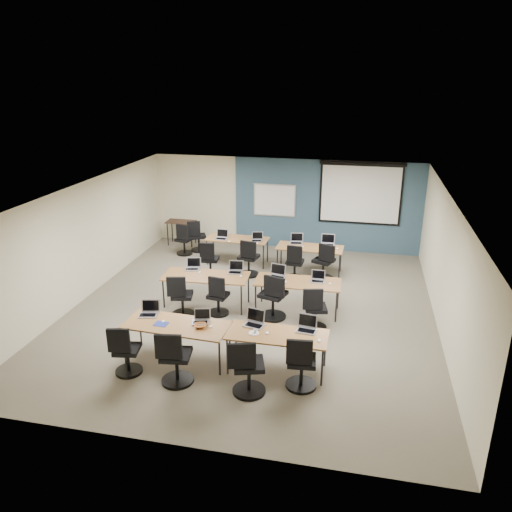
% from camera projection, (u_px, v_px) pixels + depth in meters
% --- Properties ---
extents(floor, '(8.00, 9.00, 0.02)m').
position_uv_depth(floor, '(252.00, 309.00, 11.27)').
color(floor, '#6B6354').
rests_on(floor, ground).
extents(ceiling, '(8.00, 9.00, 0.02)m').
position_uv_depth(ceiling, '(251.00, 192.00, 10.34)').
color(ceiling, white).
rests_on(ceiling, ground).
extents(wall_back, '(8.00, 0.04, 2.70)m').
position_uv_depth(wall_back, '(285.00, 204.00, 14.94)').
color(wall_back, beige).
rests_on(wall_back, ground).
extents(wall_front, '(8.00, 0.04, 2.70)m').
position_uv_depth(wall_front, '(178.00, 365.00, 6.68)').
color(wall_front, beige).
rests_on(wall_front, ground).
extents(wall_left, '(0.04, 9.00, 2.70)m').
position_uv_depth(wall_left, '(84.00, 241.00, 11.61)').
color(wall_left, beige).
rests_on(wall_left, ground).
extents(wall_right, '(0.04, 9.00, 2.70)m').
position_uv_depth(wall_right, '(446.00, 268.00, 10.01)').
color(wall_right, beige).
rests_on(wall_right, ground).
extents(blue_accent_panel, '(5.50, 0.04, 2.70)m').
position_uv_depth(blue_accent_panel, '(327.00, 206.00, 14.66)').
color(blue_accent_panel, '#3D5977').
rests_on(blue_accent_panel, wall_back).
extents(whiteboard, '(1.28, 0.03, 0.98)m').
position_uv_depth(whiteboard, '(274.00, 200.00, 14.89)').
color(whiteboard, '#BABCBE').
rests_on(whiteboard, wall_back).
extents(projector_screen, '(2.40, 0.10, 1.82)m').
position_uv_depth(projector_screen, '(361.00, 190.00, 14.23)').
color(projector_screen, black).
rests_on(projector_screen, wall_back).
extents(training_table_front_left, '(1.92, 0.80, 0.73)m').
position_uv_depth(training_table_front_left, '(177.00, 326.00, 9.09)').
color(training_table_front_left, '#965E27').
rests_on(training_table_front_left, floor).
extents(training_table_front_right, '(1.78, 0.74, 0.73)m').
position_uv_depth(training_table_front_right, '(277.00, 336.00, 8.75)').
color(training_table_front_right, brown).
rests_on(training_table_front_right, floor).
extents(training_table_mid_left, '(1.93, 0.81, 0.73)m').
position_uv_depth(training_table_mid_left, '(206.00, 277.00, 11.27)').
color(training_table_mid_left, brown).
rests_on(training_table_mid_left, floor).
extents(training_table_mid_right, '(1.88, 0.78, 0.73)m').
position_uv_depth(training_table_mid_right, '(298.00, 283.00, 10.95)').
color(training_table_mid_right, brown).
rests_on(training_table_mid_right, floor).
extents(training_table_back_left, '(1.71, 0.71, 0.73)m').
position_uv_depth(training_table_back_left, '(237.00, 240.00, 13.79)').
color(training_table_back_left, olive).
rests_on(training_table_back_left, floor).
extents(training_table_back_right, '(1.74, 0.72, 0.73)m').
position_uv_depth(training_table_back_right, '(310.00, 249.00, 13.10)').
color(training_table_back_right, brown).
rests_on(training_table_back_right, floor).
extents(laptop_0, '(0.35, 0.29, 0.26)m').
position_uv_depth(laptop_0, '(149.00, 311.00, 9.42)').
color(laptop_0, '#B9B9C6').
rests_on(laptop_0, training_table_front_left).
extents(mouse_0, '(0.07, 0.10, 0.03)m').
position_uv_depth(mouse_0, '(163.00, 321.00, 9.15)').
color(mouse_0, white).
rests_on(mouse_0, training_table_front_left).
extents(task_chair_0, '(0.48, 0.48, 0.97)m').
position_uv_depth(task_chair_0, '(125.00, 354.00, 8.73)').
color(task_chair_0, black).
rests_on(task_chair_0, floor).
extents(laptop_1, '(0.30, 0.26, 0.23)m').
position_uv_depth(laptop_1, '(201.00, 319.00, 9.14)').
color(laptop_1, silver).
rests_on(laptop_1, training_table_front_left).
extents(mouse_1, '(0.08, 0.11, 0.03)m').
position_uv_depth(mouse_1, '(211.00, 326.00, 8.97)').
color(mouse_1, white).
rests_on(mouse_1, training_table_front_left).
extents(task_chair_1, '(0.56, 0.56, 1.03)m').
position_uv_depth(task_chair_1, '(175.00, 362.00, 8.45)').
color(task_chair_1, black).
rests_on(task_chair_1, floor).
extents(laptop_2, '(0.36, 0.30, 0.27)m').
position_uv_depth(laptop_2, '(255.00, 321.00, 9.04)').
color(laptop_2, silver).
rests_on(laptop_2, training_table_front_right).
extents(mouse_2, '(0.07, 0.10, 0.04)m').
position_uv_depth(mouse_2, '(267.00, 333.00, 8.75)').
color(mouse_2, white).
rests_on(mouse_2, training_table_front_right).
extents(task_chair_2, '(0.57, 0.56, 1.04)m').
position_uv_depth(task_chair_2, '(247.00, 371.00, 8.17)').
color(task_chair_2, black).
rests_on(task_chair_2, floor).
extents(laptop_3, '(0.35, 0.30, 0.26)m').
position_uv_depth(laptop_3, '(307.00, 327.00, 8.85)').
color(laptop_3, silver).
rests_on(laptop_3, training_table_front_right).
extents(mouse_3, '(0.08, 0.11, 0.03)m').
position_uv_depth(mouse_3, '(319.00, 341.00, 8.50)').
color(mouse_3, white).
rests_on(mouse_3, training_table_front_right).
extents(task_chair_3, '(0.53, 0.53, 1.01)m').
position_uv_depth(task_chair_3, '(301.00, 367.00, 8.32)').
color(task_chair_3, black).
rests_on(task_chair_3, floor).
extents(laptop_4, '(0.33, 0.28, 0.25)m').
position_uv_depth(laptop_4, '(193.00, 266.00, 11.62)').
color(laptop_4, '#A3A2AF').
rests_on(laptop_4, training_table_mid_left).
extents(mouse_4, '(0.09, 0.11, 0.03)m').
position_uv_depth(mouse_4, '(200.00, 272.00, 11.41)').
color(mouse_4, white).
rests_on(mouse_4, training_table_mid_left).
extents(task_chair_4, '(0.50, 0.50, 0.98)m').
position_uv_depth(task_chair_4, '(181.00, 299.00, 10.83)').
color(task_chair_4, black).
rests_on(task_chair_4, floor).
extents(laptop_5, '(0.33, 0.28, 0.25)m').
position_uv_depth(laptop_5, '(235.00, 270.00, 11.42)').
color(laptop_5, silver).
rests_on(laptop_5, training_table_mid_left).
extents(mouse_5, '(0.07, 0.10, 0.03)m').
position_uv_depth(mouse_5, '(241.00, 276.00, 11.20)').
color(mouse_5, white).
rests_on(mouse_5, training_table_mid_left).
extents(task_chair_5, '(0.46, 0.46, 0.95)m').
position_uv_depth(task_chair_5, '(218.00, 299.00, 10.90)').
color(task_chair_5, black).
rests_on(task_chair_5, floor).
extents(laptop_6, '(0.36, 0.31, 0.27)m').
position_uv_depth(laptop_6, '(277.00, 274.00, 11.17)').
color(laptop_6, '#BDBDBD').
rests_on(laptop_6, training_table_mid_right).
extents(mouse_6, '(0.07, 0.10, 0.04)m').
position_uv_depth(mouse_6, '(285.00, 282.00, 10.89)').
color(mouse_6, white).
rests_on(mouse_6, training_table_mid_right).
extents(task_chair_6, '(0.59, 0.58, 1.05)m').
position_uv_depth(task_chair_6, '(273.00, 300.00, 10.72)').
color(task_chair_6, black).
rests_on(task_chair_6, floor).
extents(laptop_7, '(0.30, 0.26, 0.23)m').
position_uv_depth(laptop_7, '(318.00, 279.00, 10.94)').
color(laptop_7, '#A0A0AA').
rests_on(laptop_7, training_table_mid_right).
extents(mouse_7, '(0.07, 0.10, 0.04)m').
position_uv_depth(mouse_7, '(330.00, 284.00, 10.78)').
color(mouse_7, white).
rests_on(mouse_7, training_table_mid_right).
extents(task_chair_7, '(0.50, 0.50, 0.98)m').
position_uv_depth(task_chair_7, '(315.00, 312.00, 10.25)').
color(task_chair_7, black).
rests_on(task_chair_7, floor).
extents(laptop_8, '(0.33, 0.28, 0.25)m').
position_uv_depth(laptop_8, '(222.00, 236.00, 13.74)').
color(laptop_8, '#A4A3B0').
rests_on(laptop_8, training_table_back_left).
extents(mouse_8, '(0.07, 0.11, 0.04)m').
position_uv_depth(mouse_8, '(229.00, 241.00, 13.50)').
color(mouse_8, white).
rests_on(mouse_8, training_table_back_left).
extents(task_chair_8, '(0.47, 0.47, 0.96)m').
position_uv_depth(task_chair_8, '(210.00, 262.00, 13.01)').
color(task_chair_8, black).
rests_on(task_chair_8, floor).
extents(laptop_9, '(0.30, 0.26, 0.23)m').
position_uv_depth(laptop_9, '(257.00, 239.00, 13.57)').
color(laptop_9, silver).
rests_on(laptop_9, training_table_back_left).
extents(mouse_9, '(0.08, 0.11, 0.03)m').
position_uv_depth(mouse_9, '(257.00, 243.00, 13.35)').
color(mouse_9, white).
rests_on(mouse_9, training_table_back_left).
extents(task_chair_9, '(0.53, 0.53, 1.01)m').
position_uv_depth(task_chair_9, '(249.00, 261.00, 13.01)').
color(task_chair_9, black).
rests_on(task_chair_9, floor).
extents(laptop_10, '(0.34, 0.29, 0.26)m').
position_uv_depth(laptop_10, '(296.00, 241.00, 13.39)').
color(laptop_10, silver).
rests_on(laptop_10, training_table_back_right).
extents(mouse_10, '(0.08, 0.11, 0.03)m').
position_uv_depth(mouse_10, '(302.00, 247.00, 13.09)').
color(mouse_10, white).
rests_on(mouse_10, training_table_back_right).
extents(task_chair_10, '(0.48, 0.48, 0.96)m').
position_uv_depth(task_chair_10, '(295.00, 265.00, 12.79)').
color(task_chair_10, black).
rests_on(task_chair_10, floor).
extents(laptop_11, '(0.36, 0.31, 0.27)m').
position_uv_depth(laptop_11, '(328.00, 242.00, 13.25)').
color(laptop_11, '#A9A9A9').
rests_on(laptop_11, training_table_back_right).
extents(mouse_11, '(0.06, 0.09, 0.03)m').
position_uv_depth(mouse_11, '(337.00, 248.00, 12.95)').
color(mouse_11, white).
rests_on(mouse_11, training_table_back_right).
extents(task_chair_11, '(0.56, 0.53, 1.01)m').
position_uv_depth(task_chair_11, '(324.00, 265.00, 12.76)').
color(task_chair_11, black).
rests_on(task_chair_11, floor).
extents(blue_mousepad, '(0.25, 0.21, 0.01)m').
position_uv_depth(blue_mousepad, '(161.00, 324.00, 9.08)').
color(blue_mousepad, navy).
rests_on(blue_mousepad, training_table_front_left).
extents(snack_bowl, '(0.28, 0.28, 0.05)m').
position_uv_depth(snack_bowl, '(200.00, 326.00, 8.96)').
color(snack_bowl, brown).
rests_on(snack_bowl, training_table_front_left).
extents(snack_plate, '(0.23, 0.23, 0.01)m').
position_uv_depth(snack_plate, '(254.00, 333.00, 8.75)').
color(snack_plate, white).
rests_on(snack_plate, training_table_front_right).
extents(coffee_cup, '(0.07, 0.07, 0.05)m').
position_uv_depth(coffee_cup, '(255.00, 332.00, 8.73)').
color(coffee_cup, silver).
rests_on(coffee_cup, snack_plate).
extents(utility_table, '(0.89, 0.49, 0.75)m').
position_uv_depth(utility_table, '(181.00, 224.00, 15.34)').
color(utility_table, '#342017').
rests_on(utility_table, floor).
extents(spare_chair_a, '(0.51, 0.47, 0.96)m').
position_uv_depth(spare_chair_a, '(198.00, 239.00, 14.83)').
color(spare_chair_a, black).
rests_on(spare_chair_a, floor).
extents(spare_chair_b, '(0.47, 0.47, 0.96)m').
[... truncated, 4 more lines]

